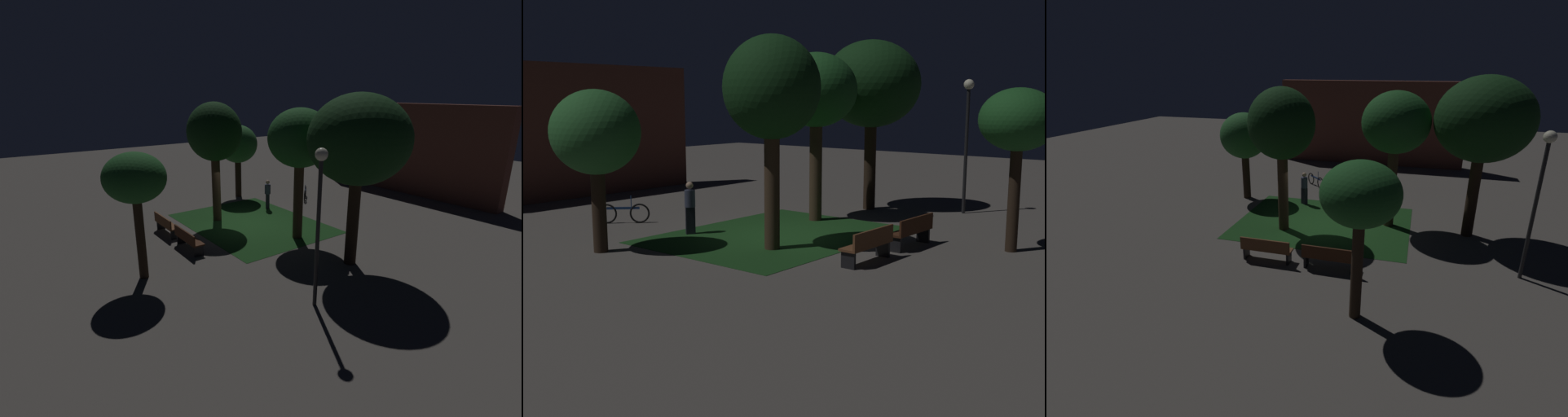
{
  "view_description": "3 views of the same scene",
  "coord_description": "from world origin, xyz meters",
  "views": [
    {
      "loc": [
        14.42,
        -9.94,
        6.18
      ],
      "look_at": [
        0.13,
        0.56,
        0.72
      ],
      "focal_mm": 26.19,
      "sensor_mm": 36.0,
      "label": 1
    },
    {
      "loc": [
        -14.73,
        -12.27,
        4.07
      ],
      "look_at": [
        0.96,
        0.62,
        0.64
      ],
      "focal_mm": 44.76,
      "sensor_mm": 36.0,
      "label": 2
    },
    {
      "loc": [
        3.65,
        -15.1,
        6.5
      ],
      "look_at": [
        -0.47,
        -0.95,
        1.01
      ],
      "focal_mm": 26.7,
      "sensor_mm": 36.0,
      "label": 3
    }
  ],
  "objects": [
    {
      "name": "pedestrian",
      "position": [
        -1.55,
        2.25,
        0.85
      ],
      "size": [
        0.34,
        0.32,
        1.61
      ],
      "color": "black",
      "rests_on": "ground"
    },
    {
      "name": "tree_back_right",
      "position": [
        2.69,
        0.67,
        4.28
      ],
      "size": [
        2.7,
        2.7,
        5.58
      ],
      "color": "#423021",
      "rests_on": "ground"
    },
    {
      "name": "bench_by_lamp",
      "position": [
        -1.11,
        -3.84,
        0.48
      ],
      "size": [
        1.8,
        0.49,
        0.88
      ],
      "color": "brown",
      "rests_on": "ground"
    },
    {
      "name": "lamp_post_plaza_east",
      "position": [
        7.2,
        -2.62,
        3.21
      ],
      "size": [
        0.36,
        0.36,
        4.75
      ],
      "color": "black",
      "rests_on": "ground"
    },
    {
      "name": "tree_lawn_side",
      "position": [
        -1.49,
        -0.96,
        4.29
      ],
      "size": [
        2.61,
        2.61,
        5.75
      ],
      "color": "#423021",
      "rests_on": "ground"
    },
    {
      "name": "building_wall_backdrop",
      "position": [
        0.33,
        11.68,
        2.75
      ],
      "size": [
        12.28,
        0.8,
        5.51
      ],
      "primitive_type": "cube",
      "color": "brown",
      "rests_on": "ground"
    },
    {
      "name": "tree_near_wall",
      "position": [
        2.4,
        -6.14,
        3.46
      ],
      "size": [
        2.04,
        2.04,
        4.37
      ],
      "color": "#2D2116",
      "rests_on": "ground"
    },
    {
      "name": "ground_plane",
      "position": [
        0.0,
        0.0,
        0.0
      ],
      "size": [
        60.0,
        60.0,
        0.0
      ],
      "primitive_type": "plane",
      "color": "#56514C"
    },
    {
      "name": "grass_lawn",
      "position": [
        -0.04,
        0.13,
        0.01
      ],
      "size": [
        7.33,
        5.6,
        0.01
      ],
      "primitive_type": "cube",
      "color": "#194219",
      "rests_on": "ground"
    },
    {
      "name": "tree_tall_center",
      "position": [
        -4.68,
        2.38,
        3.16
      ],
      "size": [
        2.34,
        2.34,
        4.33
      ],
      "color": "#2D2116",
      "rests_on": "ground"
    },
    {
      "name": "bicycle",
      "position": [
        -1.77,
        5.26,
        0.34
      ],
      "size": [
        1.25,
        1.28,
        0.93
      ],
      "color": "black",
      "rests_on": "ground"
    },
    {
      "name": "bench_corner",
      "position": [
        1.11,
        -3.84,
        0.48
      ],
      "size": [
        1.8,
        0.49,
        0.88
      ],
      "color": "#422314",
      "rests_on": "ground"
    },
    {
      "name": "tree_right_canopy",
      "position": [
        5.85,
        0.52,
        4.56
      ],
      "size": [
        3.55,
        3.55,
        6.18
      ],
      "color": "#2D2116",
      "rests_on": "ground"
    }
  ]
}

